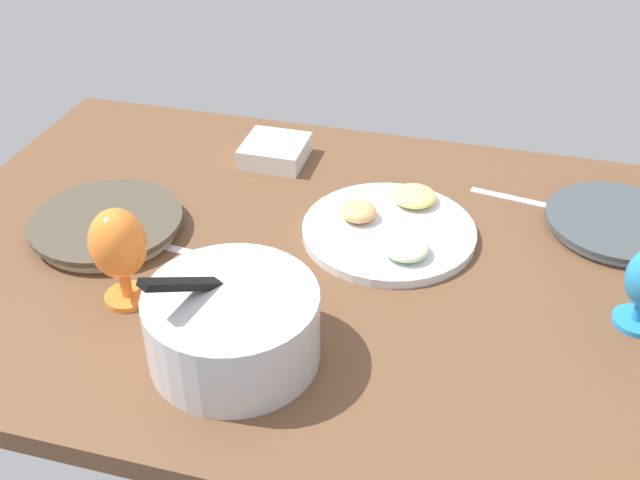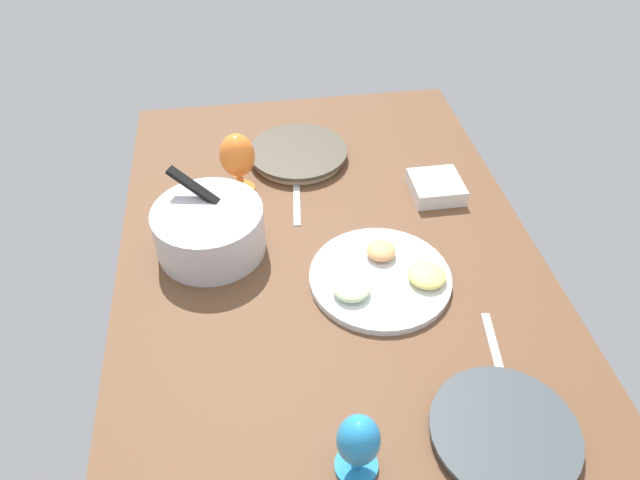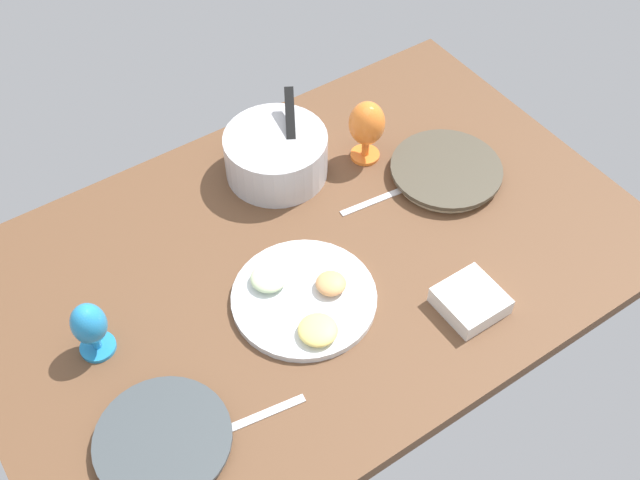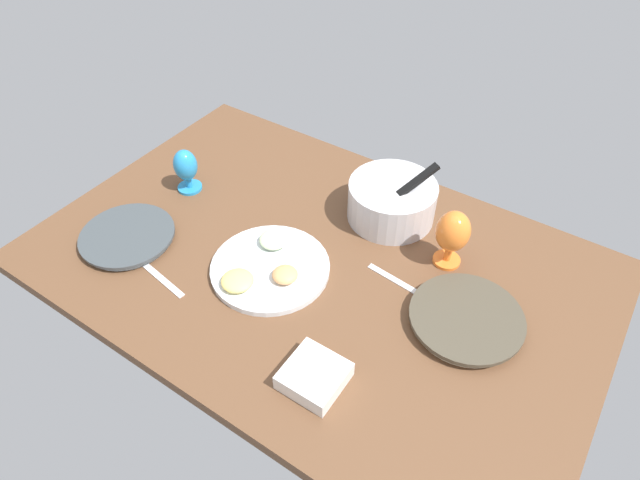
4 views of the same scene
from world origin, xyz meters
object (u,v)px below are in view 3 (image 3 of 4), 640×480
dinner_plate_right (446,171)px  square_bowl_white (470,300)px  dinner_plate_left (163,440)px  hurricane_glass_orange (367,125)px  hurricane_glass_blue (90,326)px  mixing_bowl (276,153)px  fruit_platter (304,298)px

dinner_plate_right → square_bowl_white: square_bowl_white is taller
dinner_plate_right → dinner_plate_left: bearing=-164.4°
hurricane_glass_orange → dinner_plate_right: bearing=-53.3°
dinner_plate_right → hurricane_glass_orange: bearing=126.7°
hurricane_glass_blue → hurricane_glass_orange: (84.47, 16.25, 2.48)cm
dinner_plate_left → hurricane_glass_blue: bearing=93.7°
mixing_bowl → hurricane_glass_orange: (22.79, -8.31, 4.45)cm
dinner_plate_right → square_bowl_white: 42.33cm
dinner_plate_right → hurricane_glass_blue: hurricane_glass_blue is taller
dinner_plate_left → square_bowl_white: bearing=-6.9°
mixing_bowl → fruit_platter: bearing=-113.8°
square_bowl_white → dinner_plate_left: bearing=173.1°
mixing_bowl → hurricane_glass_blue: 66.42cm
dinner_plate_left → hurricane_glass_orange: (82.66, 44.55, 9.76)cm
dinner_plate_left → dinner_plate_right: dinner_plate_right is taller
dinner_plate_left → mixing_bowl: bearing=41.4°
dinner_plate_left → square_bowl_white: square_bowl_white is taller
dinner_plate_right → hurricane_glass_blue: bearing=179.1°
fruit_platter → hurricane_glass_blue: (-44.32, 14.85, 7.16)cm
dinner_plate_right → hurricane_glass_orange: hurricane_glass_orange is taller
dinner_plate_right → hurricane_glass_blue: size_ratio=1.97×
mixing_bowl → dinner_plate_left: bearing=-138.6°
dinner_plate_right → mixing_bowl: mixing_bowl is taller
fruit_platter → hurricane_glass_orange: size_ratio=1.86×
mixing_bowl → square_bowl_white: (13.25, -61.76, -4.11)cm
hurricane_glass_blue → dinner_plate_left: bearing=-86.3°
dinner_plate_right → fruit_platter: fruit_platter is taller
fruit_platter → square_bowl_white: bearing=-36.1°
hurricane_glass_blue → hurricane_glass_orange: bearing=10.9°
hurricane_glass_blue → square_bowl_white: 83.88cm
mixing_bowl → square_bowl_white: size_ratio=1.96×
mixing_bowl → fruit_platter: mixing_bowl is taller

